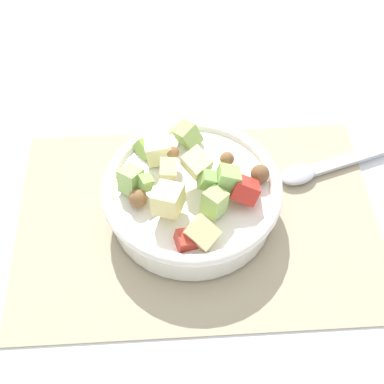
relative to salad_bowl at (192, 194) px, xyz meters
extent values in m
plane|color=silver|center=(-0.01, 0.01, -0.04)|extent=(2.40, 2.40, 0.00)
cube|color=tan|center=(-0.01, 0.01, -0.04)|extent=(0.50, 0.34, 0.01)
cylinder|color=white|center=(0.00, 0.00, -0.01)|extent=(0.22, 0.22, 0.05)
torus|color=white|center=(0.00, 0.00, 0.02)|extent=(0.24, 0.24, 0.02)
cube|color=#A3CC6B|center=(0.08, 0.00, 0.04)|extent=(0.04, 0.04, 0.04)
cube|color=#A3CC6B|center=(-0.03, 0.04, 0.04)|extent=(0.04, 0.04, 0.04)
cube|color=#E5D684|center=(0.03, 0.04, 0.05)|extent=(0.05, 0.05, 0.04)
cube|color=beige|center=(-0.01, 0.08, 0.03)|extent=(0.05, 0.05, 0.05)
cube|color=#93C160|center=(-0.02, 0.01, 0.05)|extent=(0.03, 0.02, 0.03)
sphere|color=brown|center=(-0.05, -0.02, 0.04)|extent=(0.03, 0.03, 0.03)
cube|color=beige|center=(0.04, -0.06, 0.03)|extent=(0.04, 0.04, 0.04)
cube|color=red|center=(-0.07, 0.02, 0.04)|extent=(0.04, 0.05, 0.05)
cube|color=#A3CC6B|center=(0.00, -0.08, 0.03)|extent=(0.05, 0.04, 0.04)
sphere|color=brown|center=(-0.09, -0.01, 0.03)|extent=(0.04, 0.04, 0.04)
cube|color=#BC3828|center=(0.01, 0.09, 0.02)|extent=(0.03, 0.03, 0.02)
sphere|color=brown|center=(0.02, -0.04, 0.04)|extent=(0.03, 0.03, 0.03)
sphere|color=brown|center=(0.07, 0.02, 0.03)|extent=(0.03, 0.03, 0.04)
cube|color=#93C160|center=(0.06, 0.01, 0.04)|extent=(0.03, 0.02, 0.03)
cube|color=beige|center=(-0.01, -0.01, 0.05)|extent=(0.04, 0.05, 0.04)
cube|color=beige|center=(0.03, -0.01, 0.05)|extent=(0.02, 0.03, 0.03)
cube|color=#93C160|center=(-0.04, 0.01, 0.04)|extent=(0.04, 0.03, 0.04)
cube|color=#9EC656|center=(0.06, -0.07, 0.02)|extent=(0.04, 0.04, 0.04)
ellipsoid|color=#B7B7BC|center=(-0.16, -0.05, -0.03)|extent=(0.06, 0.05, 0.01)
cube|color=#B7B7BC|center=(-0.24, -0.08, -0.03)|extent=(0.14, 0.06, 0.01)
camera|label=1|loc=(0.03, 0.43, 0.58)|focal=50.28mm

